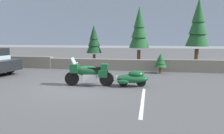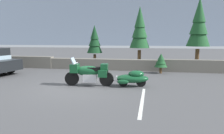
{
  "view_description": "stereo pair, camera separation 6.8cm",
  "coord_description": "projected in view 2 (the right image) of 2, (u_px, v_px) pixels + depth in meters",
  "views": [
    {
      "loc": [
        3.18,
        -8.76,
        2.21
      ],
      "look_at": [
        1.41,
        0.95,
        0.85
      ],
      "focal_mm": 33.2,
      "sensor_mm": 36.0,
      "label": 1
    },
    {
      "loc": [
        3.25,
        -8.75,
        2.21
      ],
      "look_at": [
        1.41,
        0.95,
        0.85
      ],
      "focal_mm": 33.2,
      "sensor_mm": 36.0,
      "label": 2
    }
  ],
  "objects": [
    {
      "name": "pine_sapling_near",
      "position": [
        161.0,
        61.0,
        13.15
      ],
      "size": [
        0.82,
        0.82,
        1.28
      ],
      "color": "brown",
      "rests_on": "ground"
    },
    {
      "name": "pine_tree_tall",
      "position": [
        199.0,
        25.0,
        14.65
      ],
      "size": [
        1.61,
        1.61,
        5.09
      ],
      "color": "brown",
      "rests_on": "ground"
    },
    {
      "name": "distant_ridgeline",
      "position": [
        145.0,
        27.0,
        101.33
      ],
      "size": [
        240.0,
        80.0,
        16.0
      ],
      "primitive_type": "cube",
      "color": "#99A8BF",
      "rests_on": "ground"
    },
    {
      "name": "parking_stripe_marker",
      "position": [
        142.0,
        101.0,
        7.41
      ],
      "size": [
        0.12,
        3.6,
        0.01
      ],
      "primitive_type": "cube",
      "color": "silver",
      "rests_on": "ground"
    },
    {
      "name": "pine_tree_secondary",
      "position": [
        140.0,
        29.0,
        15.63
      ],
      "size": [
        1.51,
        1.51,
        4.61
      ],
      "color": "brown",
      "rests_on": "ground"
    },
    {
      "name": "pine_tree_far_right",
      "position": [
        95.0,
        41.0,
        16.53
      ],
      "size": [
        1.24,
        1.24,
        3.28
      ],
      "color": "brown",
      "rests_on": "ground"
    },
    {
      "name": "car_shaped_trailer",
      "position": [
        132.0,
        78.0,
        9.55
      ],
      "size": [
        2.23,
        0.87,
        0.76
      ],
      "color": "black",
      "rests_on": "ground"
    },
    {
      "name": "touring_motorcycle",
      "position": [
        89.0,
        73.0,
        9.69
      ],
      "size": [
        2.31,
        0.88,
        1.33
      ],
      "color": "black",
      "rests_on": "ground"
    },
    {
      "name": "stone_guard_wall",
      "position": [
        103.0,
        64.0,
        14.8
      ],
      "size": [
        24.0,
        0.62,
        0.87
      ],
      "color": "slate",
      "rests_on": "ground"
    },
    {
      "name": "ground_plane",
      "position": [
        78.0,
        87.0,
        9.42
      ],
      "size": [
        80.0,
        80.0,
        0.0
      ],
      "primitive_type": "plane",
      "color": "#4C4C4F"
    }
  ]
}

